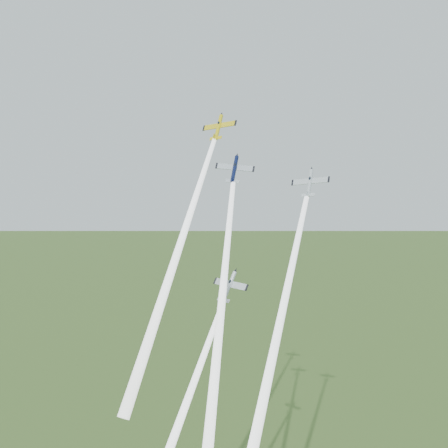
% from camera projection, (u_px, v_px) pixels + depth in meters
% --- Properties ---
extents(plane_yellow, '(9.01, 5.86, 8.25)m').
position_uv_depth(plane_yellow, '(219.00, 127.00, 119.50)').
color(plane_yellow, yellow).
extents(smoke_trail_yellow, '(3.77, 33.69, 49.57)m').
position_uv_depth(smoke_trail_yellow, '(174.00, 263.00, 106.40)').
color(smoke_trail_yellow, white).
extents(plane_navy, '(8.66, 7.97, 7.84)m').
position_uv_depth(plane_navy, '(234.00, 169.00, 110.60)').
color(plane_navy, '#0D153C').
extents(smoke_trail_navy, '(16.81, 38.00, 59.30)m').
position_uv_depth(smoke_trail_navy, '(216.00, 360.00, 92.92)').
color(smoke_trail_navy, white).
extents(plane_silver_right, '(8.39, 5.62, 7.56)m').
position_uv_depth(plane_silver_right, '(310.00, 183.00, 106.45)').
color(plane_silver_right, silver).
extents(smoke_trail_silver_right, '(5.08, 37.24, 54.97)m').
position_uv_depth(smoke_trail_silver_right, '(271.00, 366.00, 91.75)').
color(smoke_trail_silver_right, white).
extents(plane_silver_low, '(8.42, 5.94, 7.34)m').
position_uv_depth(plane_silver_low, '(229.00, 286.00, 102.23)').
color(plane_silver_low, '#B0B8BE').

